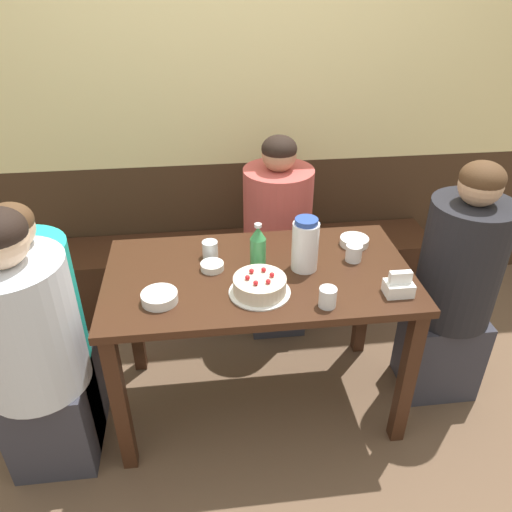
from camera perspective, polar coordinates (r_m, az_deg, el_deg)
ground_plane at (r=2.62m, az=0.28°, el=-15.91°), size 12.00×12.00×0.00m
back_wall at (r=2.90m, az=-2.36°, el=17.88°), size 4.80×0.04×2.50m
bench_seat at (r=3.12m, az=-1.60°, el=-1.94°), size 2.31×0.38×0.43m
dining_table at (r=2.19m, az=0.32°, el=-4.27°), size 1.31×0.71×0.76m
birthday_cake at (r=1.98m, az=0.43°, el=-3.40°), size 0.25×0.25×0.09m
water_pitcher at (r=2.10m, az=5.64°, el=1.29°), size 0.11×0.11×0.24m
soju_bottle at (r=2.10m, az=0.33°, el=0.97°), size 0.07×0.07×0.21m
napkin_holder at (r=2.05m, az=16.01°, el=-3.31°), size 0.11×0.08×0.11m
bowl_soup_white at (r=1.98m, az=-10.97°, el=-4.66°), size 0.14×0.14×0.04m
bowl_rice_small at (r=2.14m, az=-5.03°, el=-1.17°), size 0.10×0.10×0.03m
bowl_side_dish at (r=2.36m, az=11.16°, el=1.66°), size 0.13×0.13×0.04m
glass_water_tall at (r=1.93m, az=8.19°, el=-4.68°), size 0.07×0.07×0.08m
glass_tumbler_short at (r=2.22m, az=-5.27°, el=0.77°), size 0.07×0.07×0.08m
glass_shot_small at (r=2.23m, az=11.11°, el=0.36°), size 0.07×0.07×0.07m
person_teal_shirt at (r=2.49m, az=21.70°, el=-3.54°), size 0.36×0.36×1.22m
person_pale_blue_shirt at (r=2.27m, az=-23.23°, el=-8.55°), size 0.36×0.36×1.17m
person_grey_tee at (r=2.77m, az=2.41°, el=1.92°), size 0.37×0.37×1.15m
person_dark_striped at (r=2.15m, az=-24.24°, el=-9.70°), size 0.40×0.40×1.22m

